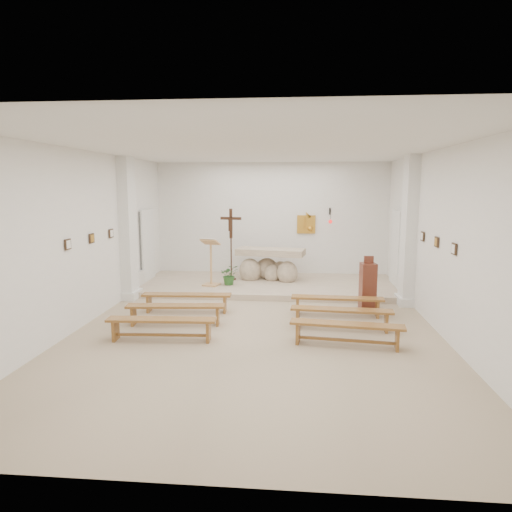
# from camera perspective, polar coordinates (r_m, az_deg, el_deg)

# --- Properties ---
(ground) EXTENTS (7.00, 10.00, 0.00)m
(ground) POSITION_cam_1_polar(r_m,az_deg,el_deg) (9.31, 0.19, -8.71)
(ground) COLOR #C6AE8F
(ground) RESTS_ON ground
(wall_left) EXTENTS (0.02, 10.00, 3.50)m
(wall_left) POSITION_cam_1_polar(r_m,az_deg,el_deg) (9.87, -20.45, 2.13)
(wall_left) COLOR white
(wall_left) RESTS_ON ground
(wall_right) EXTENTS (0.02, 10.00, 3.50)m
(wall_right) POSITION_cam_1_polar(r_m,az_deg,el_deg) (9.32, 22.11, 1.68)
(wall_right) COLOR white
(wall_right) RESTS_ON ground
(wall_back) EXTENTS (7.00, 0.02, 3.50)m
(wall_back) POSITION_cam_1_polar(r_m,az_deg,el_deg) (13.90, 1.95, 4.43)
(wall_back) COLOR white
(wall_back) RESTS_ON ground
(ceiling) EXTENTS (7.00, 10.00, 0.02)m
(ceiling) POSITION_cam_1_polar(r_m,az_deg,el_deg) (8.91, 0.20, 13.23)
(ceiling) COLOR silver
(ceiling) RESTS_ON wall_back
(sanctuary_platform) EXTENTS (6.98, 3.00, 0.15)m
(sanctuary_platform) POSITION_cam_1_polar(r_m,az_deg,el_deg) (12.67, 1.54, -3.66)
(sanctuary_platform) COLOR beige
(sanctuary_platform) RESTS_ON ground
(pilaster_left) EXTENTS (0.26, 0.55, 3.50)m
(pilaster_left) POSITION_cam_1_polar(r_m,az_deg,el_deg) (11.65, -15.71, 3.28)
(pilaster_left) COLOR white
(pilaster_left) RESTS_ON ground
(pilaster_right) EXTENTS (0.26, 0.55, 3.50)m
(pilaster_right) POSITION_cam_1_polar(r_m,az_deg,el_deg) (11.21, 18.56, 2.95)
(pilaster_right) COLOR white
(pilaster_right) RESTS_ON ground
(gold_wall_relief) EXTENTS (0.55, 0.04, 0.55)m
(gold_wall_relief) POSITION_cam_1_polar(r_m,az_deg,el_deg) (13.86, 6.29, 3.95)
(gold_wall_relief) COLOR gold
(gold_wall_relief) RESTS_ON wall_back
(sanctuary_lamp) EXTENTS (0.11, 0.36, 0.44)m
(sanctuary_lamp) POSITION_cam_1_polar(r_m,az_deg,el_deg) (13.63, 9.27, 4.48)
(sanctuary_lamp) COLOR black
(sanctuary_lamp) RESTS_ON wall_back
(station_frame_left_front) EXTENTS (0.03, 0.20, 0.20)m
(station_frame_left_front) POSITION_cam_1_polar(r_m,az_deg,el_deg) (9.15, -22.47, 1.35)
(station_frame_left_front) COLOR #392719
(station_frame_left_front) RESTS_ON wall_left
(station_frame_left_mid) EXTENTS (0.03, 0.20, 0.20)m
(station_frame_left_mid) POSITION_cam_1_polar(r_m,az_deg,el_deg) (10.05, -19.85, 2.09)
(station_frame_left_mid) COLOR #392719
(station_frame_left_mid) RESTS_ON wall_left
(station_frame_left_rear) EXTENTS (0.03, 0.20, 0.20)m
(station_frame_left_rear) POSITION_cam_1_polar(r_m,az_deg,el_deg) (10.96, -17.66, 2.71)
(station_frame_left_rear) COLOR #392719
(station_frame_left_rear) RESTS_ON wall_left
(station_frame_right_front) EXTENTS (0.03, 0.20, 0.20)m
(station_frame_right_front) POSITION_cam_1_polar(r_m,az_deg,el_deg) (8.56, 23.51, 0.82)
(station_frame_right_front) COLOR #392719
(station_frame_right_front) RESTS_ON wall_right
(station_frame_right_mid) EXTENTS (0.03, 0.20, 0.20)m
(station_frame_right_mid) POSITION_cam_1_polar(r_m,az_deg,el_deg) (9.51, 21.63, 1.65)
(station_frame_right_mid) COLOR #392719
(station_frame_right_mid) RESTS_ON wall_right
(station_frame_right_rear) EXTENTS (0.03, 0.20, 0.20)m
(station_frame_right_rear) POSITION_cam_1_polar(r_m,az_deg,el_deg) (10.46, 20.10, 2.33)
(station_frame_right_rear) COLOR #392719
(station_frame_right_rear) RESTS_ON wall_right
(radiator_left) EXTENTS (0.10, 0.85, 0.52)m
(radiator_left) POSITION_cam_1_polar(r_m,az_deg,el_deg) (12.54, -14.56, -3.15)
(radiator_left) COLOR silver
(radiator_left) RESTS_ON ground
(radiator_right) EXTENTS (0.10, 0.85, 0.52)m
(radiator_right) POSITION_cam_1_polar(r_m,az_deg,el_deg) (12.12, 17.74, -3.70)
(radiator_right) COLOR silver
(radiator_right) RESTS_ON ground
(altar) EXTENTS (2.00, 1.06, 0.98)m
(altar) POSITION_cam_1_polar(r_m,az_deg,el_deg) (12.97, 1.73, -1.33)
(altar) COLOR beige
(altar) RESTS_ON sanctuary_platform
(lectern) EXTENTS (0.54, 0.49, 1.30)m
(lectern) POSITION_cam_1_polar(r_m,az_deg,el_deg) (12.20, -5.68, -0.75)
(lectern) COLOR tan
(lectern) RESTS_ON sanctuary_platform
(crucifix_stand) EXTENTS (0.61, 0.27, 2.02)m
(crucifix_stand) POSITION_cam_1_polar(r_m,az_deg,el_deg) (12.88, -3.15, 2.14)
(crucifix_stand) COLOR #352010
(crucifix_stand) RESTS_ON sanctuary_platform
(potted_plant) EXTENTS (0.59, 0.55, 0.55)m
(potted_plant) POSITION_cam_1_polar(r_m,az_deg,el_deg) (12.33, -3.33, -2.36)
(potted_plant) COLOR #285B24
(potted_plant) RESTS_ON sanctuary_platform
(donation_pedestal) EXTENTS (0.37, 0.37, 1.24)m
(donation_pedestal) POSITION_cam_1_polar(r_m,az_deg,el_deg) (10.68, 13.79, -3.66)
(donation_pedestal) COLOR maroon
(donation_pedestal) RESTS_ON ground
(bench_left_front) EXTENTS (1.99, 0.43, 0.42)m
(bench_left_front) POSITION_cam_1_polar(r_m,az_deg,el_deg) (10.32, -8.65, -5.26)
(bench_left_front) COLOR brown
(bench_left_front) RESTS_ON ground
(bench_right_front) EXTENTS (1.99, 0.40, 0.42)m
(bench_right_front) POSITION_cam_1_polar(r_m,az_deg,el_deg) (10.07, 10.11, -5.64)
(bench_right_front) COLOR brown
(bench_right_front) RESTS_ON ground
(bench_left_second) EXTENTS (2.00, 0.49, 0.42)m
(bench_left_second) POSITION_cam_1_polar(r_m,az_deg,el_deg) (9.42, -10.03, -6.65)
(bench_left_second) COLOR brown
(bench_left_second) RESTS_ON ground
(bench_right_second) EXTENTS (2.00, 0.47, 0.42)m
(bench_right_second) POSITION_cam_1_polar(r_m,az_deg,el_deg) (9.15, 10.63, -7.13)
(bench_right_second) COLOR brown
(bench_right_second) RESTS_ON ground
(bench_left_third) EXTENTS (1.99, 0.41, 0.42)m
(bench_left_third) POSITION_cam_1_polar(r_m,az_deg,el_deg) (8.54, -11.72, -8.32)
(bench_left_third) COLOR brown
(bench_left_third) RESTS_ON ground
(bench_right_third) EXTENTS (2.00, 0.55, 0.42)m
(bench_right_third) POSITION_cam_1_polar(r_m,az_deg,el_deg) (8.24, 11.27, -8.94)
(bench_right_third) COLOR brown
(bench_right_third) RESTS_ON ground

